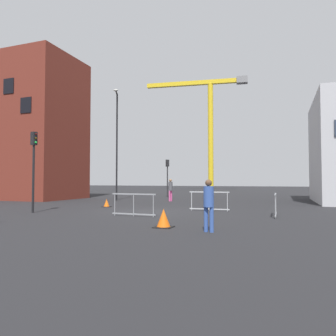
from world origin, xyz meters
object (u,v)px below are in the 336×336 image
(pedestrian_walking, at_px, (209,201))
(traffic_cone_by_barrier, at_px, (164,219))
(streetlamp_tall, at_px, (117,139))
(traffic_cone_orange, at_px, (107,203))
(traffic_light_corner, at_px, (167,172))
(construction_crane, at_px, (208,114))
(pedestrian_waiting, at_px, (170,188))
(traffic_light_far, at_px, (34,159))

(pedestrian_walking, height_order, traffic_cone_by_barrier, pedestrian_walking)
(streetlamp_tall, relative_size, traffic_cone_by_barrier, 13.78)
(traffic_cone_orange, bearing_deg, traffic_light_corner, 91.54)
(construction_crane, bearing_deg, traffic_cone_by_barrier, -79.78)
(traffic_light_corner, height_order, pedestrian_waiting, traffic_light_corner)
(streetlamp_tall, distance_m, pedestrian_waiting, 6.32)
(pedestrian_walking, xyz_separation_m, pedestrian_waiting, (-6.29, 14.20, 0.06))
(traffic_light_corner, distance_m, traffic_cone_by_barrier, 20.89)
(traffic_light_far, relative_size, traffic_cone_orange, 8.58)
(traffic_light_far, bearing_deg, pedestrian_waiting, 71.15)
(streetlamp_tall, xyz_separation_m, traffic_light_corner, (2.31, 6.46, -2.70))
(construction_crane, distance_m, streetlamp_tall, 29.79)
(traffic_light_corner, height_order, traffic_cone_by_barrier, traffic_light_corner)
(streetlamp_tall, relative_size, traffic_light_far, 2.16)
(streetlamp_tall, xyz_separation_m, traffic_light_far, (0.87, -10.56, -2.42))
(traffic_light_corner, bearing_deg, pedestrian_waiting, -67.99)
(streetlamp_tall, xyz_separation_m, traffic_cone_by_barrier, (9.20, -13.14, -4.97))
(construction_crane, bearing_deg, traffic_light_corner, -88.31)
(traffic_light_corner, bearing_deg, streetlamp_tall, -109.65)
(pedestrian_walking, xyz_separation_m, traffic_cone_orange, (-8.32, 7.55, -0.78))
(traffic_light_far, distance_m, traffic_cone_by_barrier, 9.08)
(pedestrian_waiting, bearing_deg, traffic_cone_by_barrier, -71.77)
(traffic_cone_by_barrier, bearing_deg, traffic_cone_orange, 132.80)
(traffic_cone_by_barrier, bearing_deg, traffic_light_far, 162.79)
(traffic_cone_by_barrier, bearing_deg, pedestrian_waiting, 108.23)
(construction_crane, distance_m, traffic_light_corner, 24.59)
(traffic_light_far, height_order, traffic_cone_by_barrier, traffic_light_far)
(traffic_light_far, distance_m, pedestrian_waiting, 11.91)
(streetlamp_tall, height_order, traffic_light_corner, streetlamp_tall)
(traffic_light_corner, distance_m, traffic_cone_orange, 12.74)
(traffic_light_corner, distance_m, pedestrian_waiting, 6.50)
(pedestrian_walking, bearing_deg, streetlamp_tall, 128.86)
(traffic_cone_orange, bearing_deg, traffic_cone_by_barrier, -47.20)
(streetlamp_tall, distance_m, traffic_light_corner, 7.37)
(traffic_cone_orange, bearing_deg, traffic_light_far, -111.49)
(traffic_cone_orange, distance_m, traffic_cone_by_barrier, 9.65)
(pedestrian_waiting, bearing_deg, traffic_light_corner, 112.01)
(traffic_cone_orange, bearing_deg, pedestrian_walking, -42.22)
(construction_crane, xyz_separation_m, traffic_cone_by_barrier, (7.55, -41.86, -12.67))
(traffic_light_corner, bearing_deg, traffic_light_far, -94.82)
(traffic_light_corner, height_order, traffic_cone_orange, traffic_light_corner)
(streetlamp_tall, distance_m, pedestrian_walking, 17.99)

